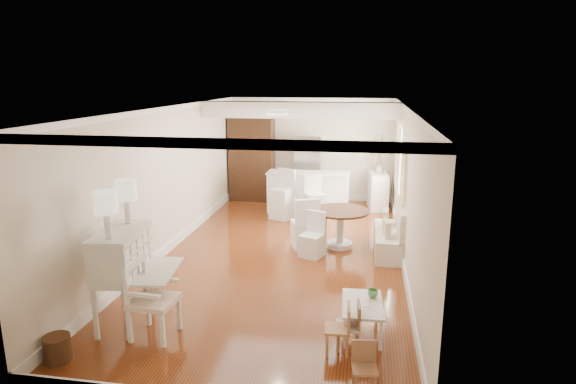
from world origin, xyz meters
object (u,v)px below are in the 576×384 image
(kids_chair_a, at_px, (337,328))
(bar_stool_right, at_px, (315,199))
(bar_stool_left, at_px, (282,194))
(wicker_basket, at_px, (57,349))
(secretary_bureau, at_px, (123,277))
(gustavian_armchair, at_px, (154,299))
(pantry_cabinet, at_px, (252,159))
(sideboard, at_px, (378,190))
(kids_table, at_px, (362,318))
(slip_chair_far, at_px, (305,222))
(slip_chair_near, at_px, (312,235))
(breakfast_counter, at_px, (308,192))
(dining_table, at_px, (340,229))
(fridge, at_px, (320,170))
(kids_chair_b, at_px, (348,325))
(kids_chair_c, at_px, (365,368))

(kids_chair_a, relative_size, bar_stool_right, 0.59)
(bar_stool_left, xyz_separation_m, bar_stool_right, (0.81, -0.12, -0.05))
(kids_chair_a, bearing_deg, wicker_basket, -80.64)
(bar_stool_left, bearing_deg, secretary_bureau, -79.97)
(wicker_basket, xyz_separation_m, bar_stool_left, (1.60, 6.39, 0.43))
(gustavian_armchair, height_order, pantry_cabinet, pantry_cabinet)
(kids_chair_a, height_order, sideboard, sideboard)
(wicker_basket, bearing_deg, bar_stool_left, 75.98)
(kids_chair_a, distance_m, sideboard, 7.02)
(kids_table, bearing_deg, slip_chair_far, 110.20)
(slip_chair_far, bearing_deg, kids_chair_a, 82.81)
(gustavian_armchair, bearing_deg, slip_chair_far, -17.58)
(kids_table, distance_m, pantry_cabinet, 7.61)
(secretary_bureau, distance_m, slip_chair_far, 4.03)
(sideboard, bearing_deg, bar_stool_left, -155.81)
(wicker_basket, bearing_deg, slip_chair_near, 56.74)
(wicker_basket, relative_size, slip_chair_near, 0.37)
(kids_table, distance_m, bar_stool_left, 5.53)
(secretary_bureau, distance_m, slip_chair_near, 3.73)
(slip_chair_near, xyz_separation_m, pantry_cabinet, (-2.16, 4.14, 0.72))
(slip_chair_far, xyz_separation_m, sideboard, (1.48, 3.27, -0.05))
(gustavian_armchair, distance_m, wicker_basket, 1.23)
(slip_chair_near, bearing_deg, gustavian_armchair, -96.65)
(breakfast_counter, bearing_deg, pantry_cabinet, 147.57)
(gustavian_armchair, distance_m, breakfast_counter, 6.42)
(dining_table, xyz_separation_m, fridge, (-0.75, 3.52, 0.51))
(pantry_cabinet, bearing_deg, bar_stool_right, -43.33)
(secretary_bureau, bearing_deg, slip_chair_far, 52.15)
(kids_table, xyz_separation_m, pantry_cabinet, (-3.14, 6.87, 0.93))
(dining_table, bearing_deg, gustavian_armchair, -119.71)
(breakfast_counter, distance_m, sideboard, 1.88)
(kids_chair_b, height_order, kids_chair_c, kids_chair_b)
(wicker_basket, relative_size, kids_table, 0.37)
(breakfast_counter, bearing_deg, kids_chair_a, -79.65)
(kids_chair_b, distance_m, slip_chair_near, 3.22)
(wicker_basket, relative_size, bar_stool_left, 0.27)
(slip_chair_far, distance_m, pantry_cabinet, 4.18)
(slip_chair_near, distance_m, sideboard, 3.98)
(kids_table, height_order, slip_chair_far, slip_chair_far)
(bar_stool_left, height_order, fridge, fridge)
(kids_chair_c, bearing_deg, kids_table, 84.64)
(secretary_bureau, distance_m, kids_chair_a, 2.98)
(dining_table, height_order, bar_stool_right, bar_stool_right)
(gustavian_armchair, distance_m, kids_table, 2.74)
(bar_stool_left, distance_m, bar_stool_right, 0.82)
(slip_chair_near, distance_m, slip_chair_far, 0.55)
(kids_chair_c, height_order, breakfast_counter, breakfast_counter)
(secretary_bureau, height_order, gustavian_armchair, secretary_bureau)
(kids_table, bearing_deg, secretary_bureau, -176.00)
(kids_chair_c, xyz_separation_m, bar_stool_left, (-2.05, 6.37, 0.32))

